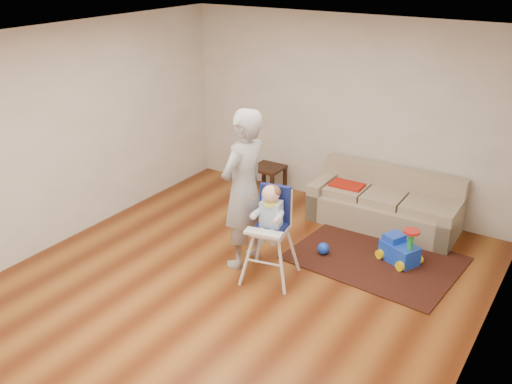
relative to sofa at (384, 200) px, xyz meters
The scene contains 9 objects.
ground 2.47m from the sofa, 109.76° to the right, with size 5.50×5.50×0.00m, color #55230C.
room_envelope 2.46m from the sofa, 114.96° to the right, with size 5.04×5.52×2.72m.
sofa is the anchor object (origin of this frame).
side_table 1.89m from the sofa, behind, with size 0.44×0.44×0.44m, color black, non-canonical shape.
area_rug 1.01m from the sofa, 73.60° to the right, with size 1.92×1.44×0.02m, color black.
ride_on_toy 0.98m from the sofa, 57.20° to the right, with size 0.44×0.31×0.48m, color blue, non-canonical shape.
toy_ball 1.23m from the sofa, 105.30° to the right, with size 0.15×0.15×0.15m, color blue.
high_chair 2.05m from the sofa, 107.05° to the right, with size 0.64×0.64×1.16m.
adult 2.18m from the sofa, 119.73° to the right, with size 0.70×0.46×1.91m, color #97979A.
Camera 1 is at (3.14, -4.48, 3.52)m, focal length 40.00 mm.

